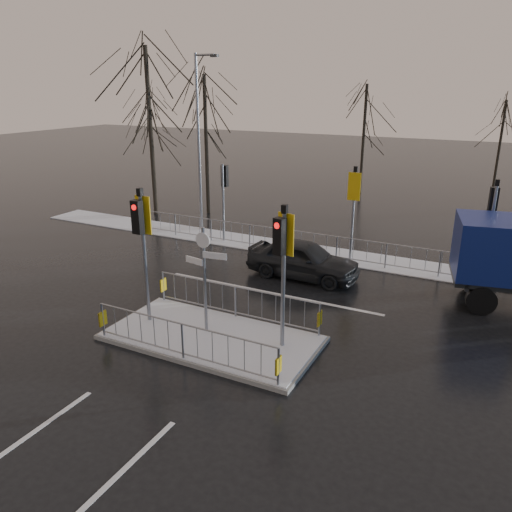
% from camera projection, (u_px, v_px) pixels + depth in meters
% --- Properties ---
extents(ground, '(120.00, 120.00, 0.00)m').
position_uv_depth(ground, '(212.00, 340.00, 14.14)').
color(ground, black).
rests_on(ground, ground).
extents(snow_verge, '(30.00, 2.00, 0.04)m').
position_uv_depth(snow_verge, '(318.00, 253.00, 21.37)').
color(snow_verge, white).
rests_on(snow_verge, ground).
extents(lane_markings, '(8.00, 11.38, 0.01)m').
position_uv_depth(lane_markings, '(205.00, 345.00, 13.85)').
color(lane_markings, silver).
rests_on(lane_markings, ground).
extents(traffic_island, '(6.00, 3.04, 4.15)m').
position_uv_depth(traffic_island, '(211.00, 327.00, 14.02)').
color(traffic_island, slate).
rests_on(traffic_island, ground).
extents(far_kerb_fixtures, '(18.00, 0.65, 3.83)m').
position_uv_depth(far_kerb_fixtures, '(321.00, 234.00, 20.49)').
color(far_kerb_fixtures, gray).
rests_on(far_kerb_fixtures, ground).
extents(car_far_lane, '(4.26, 1.83, 1.43)m').
position_uv_depth(car_far_lane, '(303.00, 259.00, 18.50)').
color(car_far_lane, black).
rests_on(car_far_lane, ground).
extents(tree_near_a, '(4.75, 4.75, 8.97)m').
position_uv_depth(tree_near_a, '(149.00, 100.00, 25.92)').
color(tree_near_a, black).
rests_on(tree_near_a, ground).
extents(tree_near_b, '(4.00, 4.00, 7.55)m').
position_uv_depth(tree_near_b, '(205.00, 118.00, 26.42)').
color(tree_near_b, black).
rests_on(tree_near_b, ground).
extents(tree_near_c, '(3.50, 3.50, 6.61)m').
position_uv_depth(tree_near_c, '(150.00, 127.00, 29.41)').
color(tree_near_c, black).
rests_on(tree_near_c, ground).
extents(tree_far_a, '(3.75, 3.75, 7.08)m').
position_uv_depth(tree_far_a, '(365.00, 118.00, 31.94)').
color(tree_far_a, black).
rests_on(tree_far_a, ground).
extents(tree_far_b, '(3.25, 3.25, 6.14)m').
position_uv_depth(tree_far_b, '(502.00, 131.00, 30.39)').
color(tree_far_b, black).
rests_on(tree_far_b, ground).
extents(street_lamp_left, '(1.25, 0.18, 8.20)m').
position_uv_depth(street_lamp_left, '(200.00, 138.00, 23.44)').
color(street_lamp_left, gray).
rests_on(street_lamp_left, ground).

